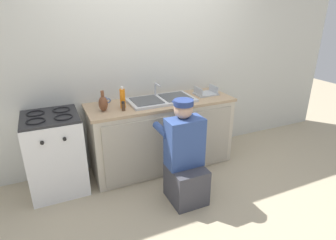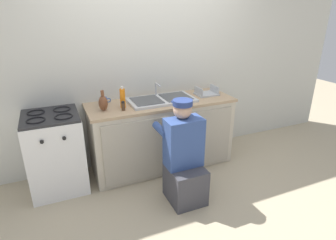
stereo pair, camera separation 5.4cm
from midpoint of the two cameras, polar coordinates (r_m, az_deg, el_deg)
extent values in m
plane|color=tan|center=(3.57, 0.23, -11.09)|extent=(12.00, 12.00, 0.00)
cube|color=silver|center=(3.66, -4.05, 10.94)|extent=(6.00, 0.10, 2.50)
cube|color=beige|center=(3.60, -1.74, -3.06)|extent=(1.77, 0.60, 0.84)
cube|color=#AFA694|center=(3.21, -6.61, -6.50)|extent=(0.78, 0.02, 0.74)
cube|color=#AFA694|center=(3.53, 6.62, -3.79)|extent=(0.78, 0.02, 0.74)
cube|color=tan|center=(3.44, -1.83, 3.59)|extent=(1.81, 0.62, 0.03)
cube|color=silver|center=(3.43, -1.83, 4.09)|extent=(0.80, 0.44, 0.03)
cube|color=#4C4F51|center=(3.36, -4.84, 3.98)|extent=(0.33, 0.35, 0.01)
cube|color=#4C4F51|center=(3.50, 1.04, 4.78)|extent=(0.33, 0.35, 0.01)
cylinder|color=#B7BABF|center=(3.58, -3.03, 6.08)|extent=(0.02, 0.02, 0.18)
cylinder|color=#B7BABF|center=(3.48, -2.57, 7.18)|extent=(0.02, 0.16, 0.02)
cube|color=white|center=(3.38, -22.27, -6.44)|extent=(0.59, 0.60, 0.87)
cube|color=#262628|center=(3.20, -23.40, 0.61)|extent=(0.57, 0.59, 0.02)
torus|color=black|center=(3.09, -25.77, -0.19)|extent=(0.19, 0.19, 0.02)
torus|color=black|center=(3.08, -20.93, 0.56)|extent=(0.19, 0.19, 0.02)
torus|color=black|center=(3.31, -25.79, 1.23)|extent=(0.19, 0.19, 0.02)
torus|color=black|center=(3.31, -21.28, 1.94)|extent=(0.19, 0.19, 0.02)
cylinder|color=black|center=(2.97, -24.69, -4.24)|extent=(0.04, 0.02, 0.04)
cylinder|color=black|center=(2.96, -20.77, -3.63)|extent=(0.04, 0.02, 0.04)
cube|color=#3F3F47|center=(3.07, 3.19, -12.74)|extent=(0.36, 0.40, 0.40)
cube|color=#334C8C|center=(2.88, 2.83, -4.57)|extent=(0.38, 0.22, 0.52)
sphere|color=tan|center=(2.78, 2.59, 2.16)|extent=(0.19, 0.19, 0.19)
cylinder|color=navy|center=(2.75, 2.61, 3.55)|extent=(0.20, 0.20, 0.06)
cube|color=navy|center=(2.83, 1.82, 3.68)|extent=(0.13, 0.09, 0.02)
cylinder|color=#334C8C|center=(2.94, -1.87, -2.02)|extent=(0.08, 0.30, 0.08)
cylinder|color=#334C8C|center=(3.07, 3.99, -0.95)|extent=(0.08, 0.30, 0.08)
cylinder|color=#335699|center=(3.36, -13.43, 3.66)|extent=(0.08, 0.08, 0.09)
torus|color=#335699|center=(3.36, -12.47, 3.88)|extent=(0.06, 0.01, 0.06)
ellipsoid|color=brown|center=(3.17, -13.51, 3.27)|extent=(0.10, 0.10, 0.17)
cylinder|color=brown|center=(3.13, -13.69, 5.26)|extent=(0.04, 0.04, 0.06)
cylinder|color=#513823|center=(3.14, -9.55, 2.63)|extent=(0.04, 0.04, 0.08)
cylinder|color=black|center=(3.13, -9.61, 3.54)|extent=(0.04, 0.04, 0.02)
cube|color=#B2B7BC|center=(3.73, 7.25, 5.31)|extent=(0.28, 0.22, 0.02)
cube|color=#B2B7BC|center=(3.65, 5.68, 5.85)|extent=(0.01, 0.21, 0.10)
cube|color=#B2B7BC|center=(3.78, 8.84, 6.22)|extent=(0.01, 0.21, 0.10)
cylinder|color=orange|center=(3.21, -9.68, 4.31)|extent=(0.06, 0.06, 0.22)
cylinder|color=white|center=(3.18, -9.83, 6.45)|extent=(0.03, 0.03, 0.03)
camera|label=1|loc=(0.03, -90.47, -0.19)|focal=30.00mm
camera|label=2|loc=(0.03, 89.53, 0.19)|focal=30.00mm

